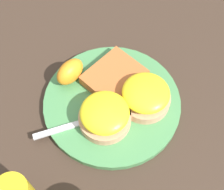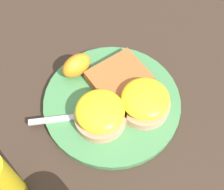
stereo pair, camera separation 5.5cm
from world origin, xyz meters
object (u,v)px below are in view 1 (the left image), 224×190
(orange_wedge, at_px, (70,72))
(fork, at_px, (109,114))
(hashbrown_patty, at_px, (114,77))
(sandwich_benedict_right, at_px, (145,96))
(sandwich_benedict_left, at_px, (105,115))

(orange_wedge, relative_size, fork, 0.27)
(hashbrown_patty, bearing_deg, sandwich_benedict_right, 93.34)
(sandwich_benedict_right, relative_size, hashbrown_patty, 0.90)
(sandwich_benedict_right, distance_m, fork, 0.07)
(sandwich_benedict_left, relative_size, orange_wedge, 1.53)
(hashbrown_patty, distance_m, orange_wedge, 0.08)
(orange_wedge, bearing_deg, fork, 87.38)
(sandwich_benedict_right, height_order, orange_wedge, sandwich_benedict_right)
(sandwich_benedict_left, distance_m, fork, 0.02)
(sandwich_benedict_left, relative_size, sandwich_benedict_right, 1.00)
(hashbrown_patty, height_order, orange_wedge, orange_wedge)
(sandwich_benedict_left, xyz_separation_m, sandwich_benedict_right, (-0.08, 0.02, 0.00))
(sandwich_benedict_left, bearing_deg, fork, -162.44)
(orange_wedge, distance_m, fork, 0.11)
(hashbrown_patty, relative_size, orange_wedge, 1.71)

